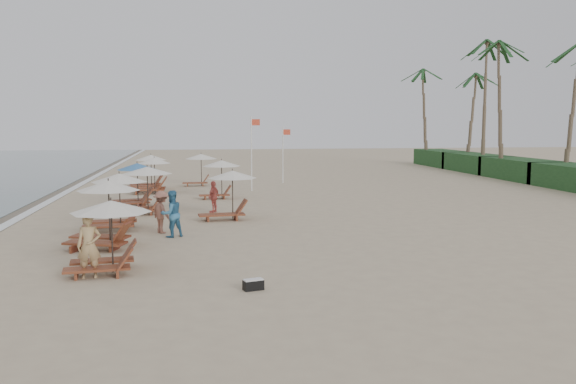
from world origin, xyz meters
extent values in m
plane|color=tan|center=(0.00, 0.00, 0.00)|extent=(160.00, 160.00, 0.00)
cube|color=#6B5E4C|center=(-12.50, 10.00, 0.00)|extent=(3.20, 140.00, 0.01)
cube|color=white|center=(-11.20, 10.00, 0.01)|extent=(0.50, 140.00, 0.02)
cube|color=#193D1C|center=(22.00, 22.00, 0.80)|extent=(3.20, 8.00, 1.60)
cube|color=#193D1C|center=(22.00, 29.50, 0.80)|extent=(3.20, 8.00, 1.60)
cube|color=#193D1C|center=(22.00, 37.00, 0.80)|extent=(3.20, 8.00, 1.60)
cylinder|color=brown|center=(22.90, 18.00, 4.90)|extent=(0.36, 0.36, 9.80)
cylinder|color=brown|center=(21.10, 23.20, 5.30)|extent=(0.36, 0.36, 10.60)
cylinder|color=brown|center=(22.00, 28.40, 5.70)|extent=(0.36, 0.36, 11.40)
cylinder|color=brown|center=(22.90, 33.60, 4.50)|extent=(0.36, 0.36, 9.00)
cylinder|color=brown|center=(21.10, 38.80, 4.90)|extent=(0.36, 0.36, 9.80)
cylinder|color=black|center=(-5.55, -3.23, 1.03)|extent=(0.05, 0.05, 2.06)
cone|color=silver|center=(-5.55, -3.23, 1.96)|extent=(2.35, 2.35, 0.35)
cylinder|color=black|center=(-6.12, 0.51, 1.15)|extent=(0.05, 0.05, 2.29)
cone|color=silver|center=(-6.12, 0.51, 2.19)|extent=(2.21, 2.21, 0.35)
cylinder|color=black|center=(-6.18, 4.07, 1.13)|extent=(0.05, 0.05, 2.25)
cone|color=silver|center=(-6.18, 4.07, 2.15)|extent=(2.26, 2.26, 0.35)
cylinder|color=black|center=(-5.39, 8.47, 1.10)|extent=(0.05, 0.05, 2.21)
cone|color=silver|center=(-5.39, 8.47, 2.11)|extent=(2.41, 2.41, 0.35)
cylinder|color=black|center=(-6.08, 10.98, 1.11)|extent=(0.05, 0.05, 2.22)
cone|color=teal|center=(-6.08, 10.98, 2.12)|extent=(2.11, 2.11, 0.35)
cylinder|color=black|center=(-5.60, 17.17, 1.07)|extent=(0.05, 0.05, 2.14)
cone|color=silver|center=(-5.60, 17.17, 2.04)|extent=(2.02, 2.02, 0.35)
cylinder|color=black|center=(-5.97, 19.54, 1.10)|extent=(0.05, 0.05, 2.21)
cone|color=silver|center=(-5.97, 19.54, 2.11)|extent=(2.03, 2.03, 0.35)
cylinder|color=black|center=(-1.43, 6.16, 1.07)|extent=(0.05, 0.05, 2.15)
cone|color=silver|center=(-1.43, 6.16, 2.05)|extent=(2.24, 2.24, 0.35)
cylinder|color=black|center=(-1.57, 13.88, 1.07)|extent=(0.05, 0.05, 2.15)
cone|color=silver|center=(-1.57, 13.88, 2.05)|extent=(2.24, 2.24, 0.35)
cylinder|color=black|center=(-2.65, 21.33, 1.07)|extent=(0.05, 0.05, 2.15)
cone|color=silver|center=(-2.65, 21.33, 2.05)|extent=(2.24, 2.24, 0.35)
imported|color=tan|center=(-6.12, -3.75, 0.92)|extent=(0.69, 0.47, 1.83)
imported|color=teal|center=(-4.03, 2.09, 0.90)|extent=(1.10, 1.03, 1.81)
imported|color=#8D5847|center=(-4.45, 3.05, 0.85)|extent=(1.14, 1.26, 1.69)
imported|color=#CE5D52|center=(-2.21, 8.27, 0.78)|extent=(0.82, 0.97, 1.56)
cube|color=black|center=(-1.65, -5.75, 0.13)|extent=(0.58, 0.39, 0.26)
cube|color=silver|center=(-1.65, -5.75, 0.27)|extent=(0.55, 0.37, 0.04)
cylinder|color=silver|center=(0.52, 17.36, 2.41)|extent=(0.08, 0.08, 4.82)
cube|color=#C13C24|center=(0.80, 17.36, 4.42)|extent=(0.55, 0.02, 0.40)
cylinder|color=silver|center=(3.27, 22.17, 2.06)|extent=(0.08, 0.08, 4.12)
cube|color=#C13C24|center=(3.55, 22.17, 3.72)|extent=(0.55, 0.02, 0.40)
camera|label=1|loc=(-3.13, -21.10, 4.37)|focal=37.42mm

